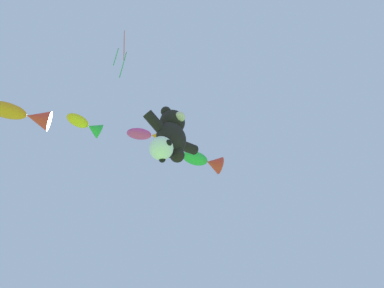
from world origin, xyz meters
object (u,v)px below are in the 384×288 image
Objects in this scene: soccer_ball_kite at (162,149)px; fish_kite_emerald at (204,161)px; fish_kite_goldfin at (86,125)px; teddy_bear_kite at (172,133)px; diamond_kite at (123,48)px; fish_kite_tangerine at (22,114)px; fish_kite_magenta at (149,135)px.

fish_kite_emerald reaches higher than soccer_ball_kite.
soccer_ball_kite is at bearing -72.71° from fish_kite_goldfin.
teddy_bear_kite is 0.73× the size of diamond_kite.
diamond_kite is at bearing 163.88° from teddy_bear_kite.
fish_kite_tangerine reaches higher than teddy_bear_kite.
fish_kite_goldfin is at bearing -19.97° from fish_kite_tangerine.
fish_kite_emerald is 7.59m from fish_kite_tangerine.
fish_kite_emerald is 5.21m from fish_kite_goldfin.
fish_kite_magenta reaches higher than fish_kite_goldfin.
soccer_ball_kite is 0.33× the size of fish_kite_tangerine.
fish_kite_goldfin is at bearing 76.84° from diamond_kite.
teddy_bear_kite is 1.53× the size of fish_kite_goldfin.
fish_kite_tangerine is at bearing 126.79° from soccer_ball_kite.
teddy_bear_kite is 6.18m from fish_kite_tangerine.
fish_kite_tangerine is (-3.37, 4.50, 3.31)m from soccer_ball_kite.
fish_kite_goldfin is (-2.31, 1.20, -0.32)m from fish_kite_magenta.
soccer_ball_kite is 5.14m from fish_kite_magenta.
teddy_bear_kite is 4.96m from diamond_kite.
teddy_bear_kite is 4.45m from fish_kite_emerald.
teddy_bear_kite is at bearing -106.99° from fish_kite_magenta.
fish_kite_emerald is 0.75× the size of fish_kite_tangerine.
fish_kite_magenta is 3.72m from diamond_kite.
soccer_ball_kite is at bearing -114.83° from fish_kite_magenta.
fish_kite_emerald reaches higher than fish_kite_tangerine.
fish_kite_emerald is (3.21, 1.55, 2.66)m from teddy_bear_kite.
diamond_kite is (-2.26, 0.65, 4.36)m from teddy_bear_kite.
fish_kite_tangerine is at bearing 130.32° from teddy_bear_kite.
fish_kite_goldfin reaches higher than teddy_bear_kite.
diamond_kite reaches higher than fish_kite_tangerine.
fish_kite_goldfin is (-1.56, 3.64, 2.76)m from teddy_bear_kite.
diamond_kite reaches higher than fish_kite_magenta.
soccer_ball_kite is at bearing -20.89° from diamond_kite.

